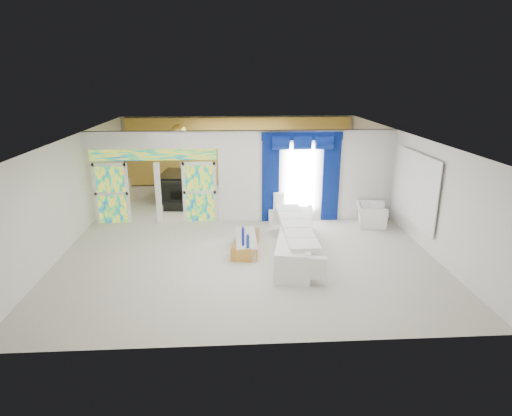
{
  "coord_description": "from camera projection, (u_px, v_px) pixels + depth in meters",
  "views": [
    {
      "loc": [
        -0.39,
        -12.67,
        4.68
      ],
      "look_at": [
        0.3,
        -1.2,
        1.1
      ],
      "focal_mm": 30.02,
      "sensor_mm": 36.0,
      "label": 1
    }
  ],
  "objects": [
    {
      "name": "armchair",
      "position": [
        371.0,
        215.0,
        13.86
      ],
      "size": [
        1.15,
        1.25,
        0.7
      ],
      "primitive_type": "imported",
      "rotation": [
        0.0,
        0.0,
        1.35
      ],
      "color": "white",
      "rests_on": "ground"
    },
    {
      "name": "grand_piano",
      "position": [
        182.0,
        186.0,
        16.88
      ],
      "size": [
        1.73,
        2.15,
        1.02
      ],
      "primitive_type": "cube",
      "rotation": [
        0.0,
        0.0,
        -0.1
      ],
      "color": "black",
      "rests_on": "ground"
    },
    {
      "name": "piano_bench",
      "position": [
        178.0,
        206.0,
        15.46
      ],
      "size": [
        1.02,
        0.48,
        0.33
      ],
      "primitive_type": "cube",
      "rotation": [
        0.0,
        0.0,
        -0.1
      ],
      "color": "black",
      "rests_on": "ground"
    },
    {
      "name": "stained_transom",
      "position": [
        153.0,
        155.0,
        13.61
      ],
      "size": [
        4.0,
        0.05,
        0.35
      ],
      "primitive_type": "cube",
      "color": "#994C3F",
      "rests_on": "dividing_header"
    },
    {
      "name": "window_pane",
      "position": [
        301.0,
        178.0,
        14.03
      ],
      "size": [
        1.0,
        0.02,
        2.3
      ],
      "primitive_type": "cube",
      "color": "white",
      "rests_on": "dividing_wall"
    },
    {
      "name": "decanters",
      "position": [
        246.0,
        236.0,
        11.68
      ],
      "size": [
        0.2,
        0.96,
        0.25
      ],
      "color": "#161F97",
      "rests_on": "coffee_table"
    },
    {
      "name": "white_sofa",
      "position": [
        296.0,
        240.0,
        11.65
      ],
      "size": [
        1.59,
        4.02,
        0.75
      ],
      "primitive_type": "cube",
      "rotation": [
        0.0,
        0.0,
        -0.19
      ],
      "color": "white",
      "rests_on": "ground"
    },
    {
      "name": "blue_drape_right",
      "position": [
        331.0,
        179.0,
        14.07
      ],
      "size": [
        0.55,
        0.1,
        2.8
      ],
      "primitive_type": "cube",
      "color": "#030647",
      "rests_on": "ground"
    },
    {
      "name": "table_lamp",
      "position": [
        279.0,
        201.0,
        14.07
      ],
      "size": [
        0.36,
        0.36,
        0.58
      ],
      "primitive_type": "cylinder",
      "color": "white",
      "rests_on": "console_table"
    },
    {
      "name": "coffee_table",
      "position": [
        246.0,
        244.0,
        11.91
      ],
      "size": [
        0.87,
        1.75,
        0.37
      ],
      "primitive_type": "cube",
      "rotation": [
        0.0,
        0.0,
        -0.19
      ],
      "color": "#B9833A",
      "rests_on": "ground"
    },
    {
      "name": "stained_panel_left",
      "position": [
        112.0,
        193.0,
        13.9
      ],
      "size": [
        0.95,
        0.04,
        2.0
      ],
      "primitive_type": "cube",
      "color": "#994C3F",
      "rests_on": "ground"
    },
    {
      "name": "chandelier",
      "position": [
        178.0,
        132.0,
        15.81
      ],
      "size": [
        0.6,
        0.6,
        0.6
      ],
      "primitive_type": "sphere",
      "color": "gold",
      "rests_on": "ceiling"
    },
    {
      "name": "dividing_header",
      "position": [
        152.0,
        140.0,
        13.47
      ],
      "size": [
        4.3,
        0.18,
        0.55
      ],
      "primitive_type": "cube",
      "color": "white",
      "rests_on": "dividing_wall"
    },
    {
      "name": "stained_panel_right",
      "position": [
        200.0,
        192.0,
        14.06
      ],
      "size": [
        0.95,
        0.04,
        2.0
      ],
      "primitive_type": "cube",
      "color": "#994C3F",
      "rests_on": "ground"
    },
    {
      "name": "wall_mirror",
      "position": [
        416.0,
        188.0,
        12.36
      ],
      "size": [
        0.04,
        2.7,
        1.9
      ],
      "primitive_type": "cube",
      "color": "white",
      "rests_on": "ground"
    },
    {
      "name": "floor",
      "position": [
        244.0,
        230.0,
        13.49
      ],
      "size": [
        12.0,
        12.0,
        0.0
      ],
      "primitive_type": "plane",
      "color": "#B7AF9E",
      "rests_on": "ground"
    },
    {
      "name": "tv_console",
      "position": [
        123.0,
        191.0,
        16.48
      ],
      "size": [
        0.68,
        0.65,
        0.84
      ],
      "primitive_type": "cube",
      "rotation": [
        0.0,
        0.0,
        0.24
      ],
      "color": "tan",
      "rests_on": "ground"
    },
    {
      "name": "console_table",
      "position": [
        288.0,
        215.0,
        14.23
      ],
      "size": [
        1.29,
        0.51,
        0.42
      ],
      "primitive_type": "cube",
      "rotation": [
        0.0,
        0.0,
        -0.09
      ],
      "color": "silver",
      "rests_on": "ground"
    },
    {
      "name": "dividing_wall",
      "position": [
        308.0,
        176.0,
        14.12
      ],
      "size": [
        5.7,
        0.18,
        3.0
      ],
      "primitive_type": "cube",
      "color": "white",
      "rests_on": "ground"
    },
    {
      "name": "blue_pelmet",
      "position": [
        302.0,
        136.0,
        13.59
      ],
      "size": [
        2.6,
        0.12,
        0.25
      ],
      "primitive_type": "cube",
      "color": "#030647",
      "rests_on": "dividing_wall"
    },
    {
      "name": "blue_drape_left",
      "position": [
        270.0,
        180.0,
        13.95
      ],
      "size": [
        0.55,
        0.1,
        2.8
      ],
      "primitive_type": "cube",
      "color": "#030647",
      "rests_on": "ground"
    },
    {
      "name": "gold_curtains",
      "position": [
        239.0,
        151.0,
        18.67
      ],
      "size": [
        9.7,
        0.12,
        2.9
      ],
      "primitive_type": "cube",
      "color": "#B6902B",
      "rests_on": "ground"
    }
  ]
}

